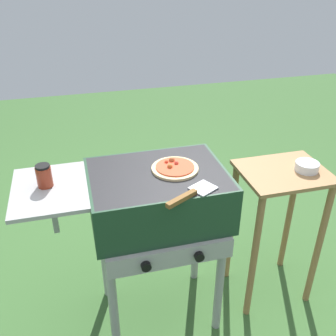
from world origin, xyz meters
The scene contains 7 objects.
ground_plane centered at (0.00, 0.00, 0.00)m, with size 8.00×8.00×0.00m, color #38602D.
grill centered at (-0.01, 0.00, 0.76)m, with size 0.96×0.53×0.90m.
pizza_pepperoni centered at (0.09, 0.01, 0.91)m, with size 0.22×0.22×0.04m.
sauce_jar centered at (-0.49, 0.02, 0.95)m, with size 0.07×0.07×0.10m.
spatula centered at (0.09, -0.22, 0.91)m, with size 0.26×0.17×0.02m.
prep_table centered at (0.66, 0.00, 0.58)m, with size 0.44×0.36×0.82m.
topping_bowl_near centered at (0.77, -0.03, 0.84)m, with size 0.12×0.12×0.04m.
Camera 1 is at (-0.34, -1.48, 1.79)m, focal length 41.06 mm.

